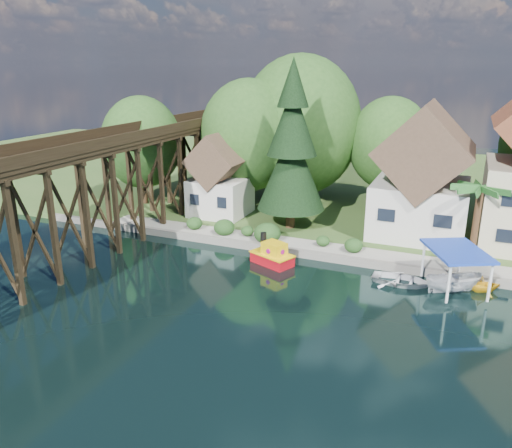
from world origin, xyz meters
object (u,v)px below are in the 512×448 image
Objects in this scene: shed at (220,180)px; tugboat at (273,255)px; conifer at (292,149)px; boat_yellow at (483,283)px; house_left at (422,180)px; boat_white_a at (402,279)px; palm_tree at (480,191)px; boat_canopy at (454,274)px; trestle_bridge at (112,180)px.

shed is 12.67m from tugboat.
conifer is 6.43× the size of boat_yellow.
conifer reaches higher than shed.
house_left is 11.13m from boat_white_a.
shed is at bearing 49.51° from boat_yellow.
boat_yellow is at bearing 4.12° from tugboat.
boat_canopy is (-1.07, -6.30, -4.23)m from palm_tree.
boat_white_a is (18.09, -8.58, -3.42)m from shed.
trestle_bridge is 12.20× the size of tugboat.
palm_tree is at bearing -33.11° from boat_white_a.
conifer reaches higher than palm_tree.
boat_white_a is at bearing -34.78° from conifer.
trestle_bridge reaches higher than palm_tree.
house_left is at bearing 14.51° from conifer.
conifer is at bearing 176.04° from palm_tree.
tugboat is (-13.71, -6.42, -4.81)m from palm_tree.
house_left reaches higher than shed.
palm_tree reaches higher than tugboat.
shed is 24.62m from boat_yellow.
conifer is (-10.51, -2.72, 2.31)m from house_left.
shed reaches higher than boat_white_a.
palm_tree reaches higher than boat_white_a.
boat_white_a is at bearing -124.29° from palm_tree.
palm_tree is 1.58× the size of tugboat.
shed is 1.37× the size of palm_tree.
house_left is 1.97× the size of boat_canopy.
trestle_bridge is at bearing -118.19° from shed.
boat_canopy is (3.25, 0.03, 0.87)m from boat_white_a.
tugboat is 0.92× the size of boat_white_a.
house_left is 0.76× the size of conifer.
palm_tree is 9.20m from boat_white_a.
boat_white_a is (10.60, -7.36, -7.04)m from conifer.
boat_canopy is at bearing -88.36° from boat_white_a.
boat_yellow is (14.49, 1.04, -0.10)m from tugboat.
boat_white_a is 0.71× the size of boat_canopy.
trestle_bridge is at bearing 93.03° from boat_white_a.
shed is 23.13m from boat_canopy.
trestle_bridge is 15.04m from conifer.
trestle_bridge reaches higher than shed.
shed is 2.17× the size of tugboat.
shed is 1.99× the size of boat_white_a.
shed is 3.50× the size of boat_yellow.
house_left is 1.40× the size of shed.
conifer is at bearing 56.40° from boat_white_a.
palm_tree is 7.66m from boat_canopy.
conifer is at bearing 45.50° from boat_yellow.
shed is (-18.00, -1.50, -1.31)m from house_left.
conifer is (7.49, -1.22, 3.62)m from shed.
boat_canopy is at bearing -99.59° from palm_tree.
boat_canopy is (21.34, -8.55, -2.54)m from shed.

